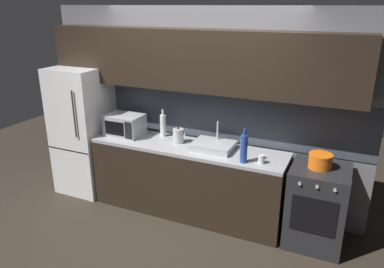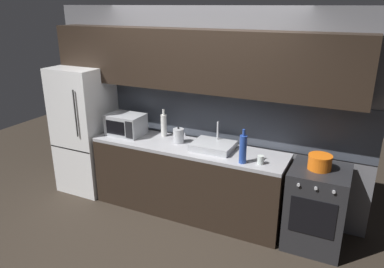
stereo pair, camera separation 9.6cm
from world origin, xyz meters
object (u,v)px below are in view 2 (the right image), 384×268
(wine_bottle_white, at_px, (164,125))
(refrigerator, at_px, (85,130))
(mug_clear, at_px, (261,160))
(kettle, at_px, (179,136))
(cooking_pot, at_px, (320,162))
(wine_bottle_blue, at_px, (243,149))
(microwave, at_px, (126,124))
(oven_range, at_px, (316,207))

(wine_bottle_white, bearing_deg, refrigerator, -170.99)
(wine_bottle_white, relative_size, mug_clear, 3.74)
(kettle, relative_size, cooking_pot, 0.83)
(refrigerator, relative_size, mug_clear, 18.42)
(refrigerator, distance_m, cooking_pot, 3.11)
(refrigerator, height_order, kettle, refrigerator)
(kettle, relative_size, wine_bottle_blue, 0.53)
(refrigerator, bearing_deg, microwave, 1.55)
(oven_range, relative_size, kettle, 4.46)
(microwave, bearing_deg, mug_clear, -4.90)
(mug_clear, height_order, cooking_pot, cooking_pot)
(microwave, xyz_separation_m, cooking_pot, (2.43, -0.02, -0.06))
(oven_range, distance_m, cooking_pot, 0.53)
(oven_range, distance_m, kettle, 1.77)
(refrigerator, relative_size, cooking_pot, 7.19)
(refrigerator, height_order, cooking_pot, refrigerator)
(oven_range, xyz_separation_m, mug_clear, (-0.61, -0.14, 0.50))
(oven_range, xyz_separation_m, microwave, (-2.45, 0.02, 0.58))
(kettle, height_order, mug_clear, kettle)
(kettle, distance_m, wine_bottle_blue, 0.94)
(refrigerator, distance_m, wine_bottle_blue, 2.36)
(refrigerator, relative_size, wine_bottle_white, 4.92)
(microwave, relative_size, kettle, 2.28)
(microwave, height_order, kettle, microwave)
(mug_clear, bearing_deg, cooking_pot, 13.48)
(wine_bottle_blue, bearing_deg, cooking_pot, 14.21)
(oven_range, relative_size, mug_clear, 9.53)
(microwave, bearing_deg, refrigerator, -178.45)
(mug_clear, distance_m, cooking_pot, 0.60)
(refrigerator, distance_m, oven_range, 3.16)
(cooking_pot, bearing_deg, mug_clear, -166.52)
(oven_range, xyz_separation_m, wine_bottle_white, (-1.98, 0.18, 0.60))
(wine_bottle_blue, xyz_separation_m, mug_clear, (0.18, 0.05, -0.11))
(refrigerator, distance_m, wine_bottle_white, 1.18)
(mug_clear, bearing_deg, wine_bottle_white, 166.76)
(microwave, xyz_separation_m, wine_bottle_white, (0.47, 0.16, 0.01))
(kettle, xyz_separation_m, mug_clear, (1.09, -0.18, -0.04))
(microwave, distance_m, mug_clear, 1.85)
(cooking_pot, bearing_deg, oven_range, -3.68)
(microwave, distance_m, wine_bottle_white, 0.50)
(microwave, distance_m, cooking_pot, 2.43)
(oven_range, xyz_separation_m, kettle, (-1.69, 0.05, 0.54))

